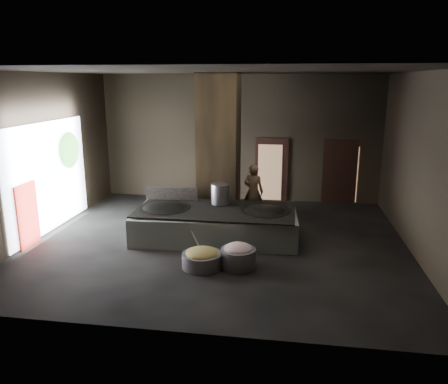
% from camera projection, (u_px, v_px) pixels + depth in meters
% --- Properties ---
extents(floor, '(10.00, 9.00, 0.10)m').
position_uv_depth(floor, '(219.00, 243.00, 11.96)').
color(floor, black).
rests_on(floor, ground).
extents(ceiling, '(10.00, 9.00, 0.10)m').
position_uv_depth(ceiling, '(218.00, 69.00, 10.82)').
color(ceiling, black).
rests_on(ceiling, back_wall).
extents(back_wall, '(10.00, 0.10, 4.50)m').
position_uv_depth(back_wall, '(239.00, 138.00, 15.74)').
color(back_wall, black).
rests_on(back_wall, ground).
extents(front_wall, '(10.00, 0.10, 4.50)m').
position_uv_depth(front_wall, '(172.00, 210.00, 7.03)').
color(front_wall, black).
rests_on(front_wall, ground).
extents(left_wall, '(0.10, 9.00, 4.50)m').
position_uv_depth(left_wall, '(39.00, 155.00, 12.13)').
color(left_wall, black).
rests_on(left_wall, ground).
extents(right_wall, '(0.10, 9.00, 4.50)m').
position_uv_depth(right_wall, '(422.00, 166.00, 10.64)').
color(right_wall, black).
rests_on(right_wall, ground).
extents(pillar, '(1.20, 1.20, 4.50)m').
position_uv_depth(pillar, '(219.00, 149.00, 13.25)').
color(pillar, black).
rests_on(pillar, ground).
extents(hearth_platform, '(4.53, 2.36, 0.77)m').
position_uv_depth(hearth_platform, '(216.00, 225.00, 12.12)').
color(hearth_platform, silver).
rests_on(hearth_platform, ground).
extents(platform_cap, '(4.32, 2.07, 0.03)m').
position_uv_depth(platform_cap, '(215.00, 210.00, 12.01)').
color(platform_cap, black).
rests_on(platform_cap, hearth_platform).
extents(wok_left, '(1.39, 1.39, 0.38)m').
position_uv_depth(wok_left, '(164.00, 210.00, 12.19)').
color(wok_left, black).
rests_on(wok_left, hearth_platform).
extents(wok_left_rim, '(1.42, 1.42, 0.05)m').
position_uv_depth(wok_left_rim, '(164.00, 208.00, 12.17)').
color(wok_left_rim, black).
rests_on(wok_left_rim, hearth_platform).
extents(wok_right, '(1.30, 1.30, 0.36)m').
position_uv_depth(wok_right, '(265.00, 214.00, 11.87)').
color(wok_right, black).
rests_on(wok_right, hearth_platform).
extents(wok_right_rim, '(1.32, 1.32, 0.05)m').
position_uv_depth(wok_right_rim, '(265.00, 211.00, 11.86)').
color(wok_right_rim, black).
rests_on(wok_right_rim, hearth_platform).
extents(stock_pot, '(0.54, 0.54, 0.58)m').
position_uv_depth(stock_pot, '(220.00, 194.00, 12.45)').
color(stock_pot, '#B6B9BE').
rests_on(stock_pot, hearth_platform).
extents(splash_guard, '(1.54, 0.15, 0.38)m').
position_uv_depth(splash_guard, '(171.00, 193.00, 12.89)').
color(splash_guard, black).
rests_on(splash_guard, hearth_platform).
extents(cook, '(0.68, 0.49, 1.74)m').
position_uv_depth(cook, '(253.00, 192.00, 13.74)').
color(cook, olive).
rests_on(cook, ground).
extents(veg_basin, '(1.10, 1.10, 0.35)m').
position_uv_depth(veg_basin, '(202.00, 260.00, 10.23)').
color(veg_basin, gray).
rests_on(veg_basin, ground).
extents(veg_fill, '(0.78, 0.78, 0.24)m').
position_uv_depth(veg_fill, '(202.00, 253.00, 10.19)').
color(veg_fill, '#92A750').
rests_on(veg_fill, veg_basin).
extents(ladle, '(0.24, 0.32, 0.68)m').
position_uv_depth(ladle, '(197.00, 243.00, 10.31)').
color(ladle, '#B6B9BE').
rests_on(ladle, veg_basin).
extents(meat_basin, '(1.05, 1.05, 0.45)m').
position_uv_depth(meat_basin, '(238.00, 258.00, 10.24)').
color(meat_basin, gray).
rests_on(meat_basin, ground).
extents(meat_fill, '(0.69, 0.69, 0.26)m').
position_uv_depth(meat_fill, '(238.00, 249.00, 10.19)').
color(meat_fill, '#D88382').
rests_on(meat_fill, meat_basin).
extents(doorway_near, '(1.18, 0.08, 2.38)m').
position_uv_depth(doorway_near, '(271.00, 171.00, 15.76)').
color(doorway_near, black).
rests_on(doorway_near, ground).
extents(doorway_near_glow, '(0.85, 0.04, 2.02)m').
position_uv_depth(doorway_near_glow, '(270.00, 173.00, 15.73)').
color(doorway_near_glow, '#8C6647').
rests_on(doorway_near_glow, ground).
extents(doorway_far, '(1.18, 0.08, 2.38)m').
position_uv_depth(doorway_far, '(340.00, 173.00, 15.40)').
color(doorway_far, black).
rests_on(doorway_far, ground).
extents(doorway_far_glow, '(0.84, 0.04, 1.99)m').
position_uv_depth(doorway_far_glow, '(345.00, 174.00, 15.40)').
color(doorway_far_glow, '#8C6647').
rests_on(doorway_far_glow, ground).
extents(left_opening, '(0.04, 4.20, 3.10)m').
position_uv_depth(left_opening, '(49.00, 177.00, 12.47)').
color(left_opening, white).
rests_on(left_opening, ground).
extents(pavilion_sliver, '(0.05, 0.90, 1.70)m').
position_uv_depth(pavilion_sliver, '(28.00, 215.00, 11.40)').
color(pavilion_sliver, maroon).
rests_on(pavilion_sliver, ground).
extents(tree_silhouette, '(0.28, 1.10, 1.10)m').
position_uv_depth(tree_silhouette, '(69.00, 150.00, 13.36)').
color(tree_silhouette, '#194714').
rests_on(tree_silhouette, left_opening).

